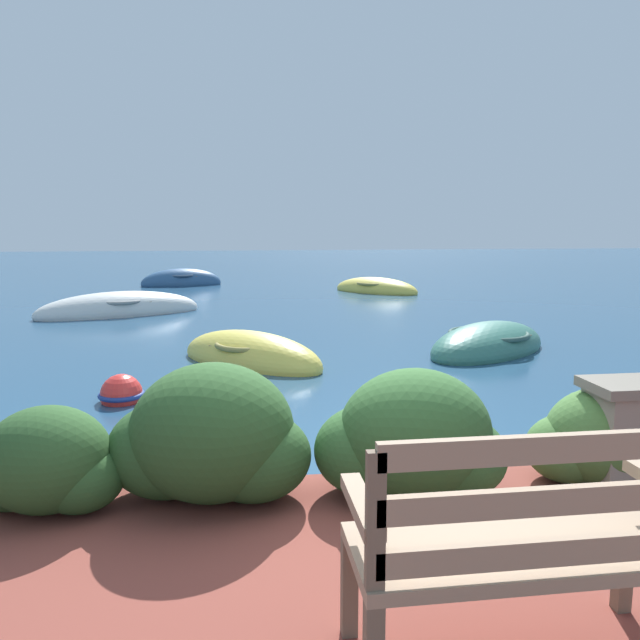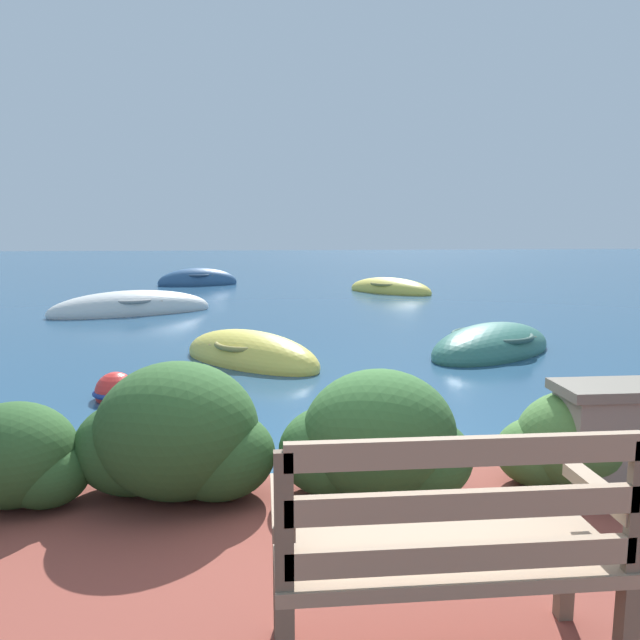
{
  "view_description": "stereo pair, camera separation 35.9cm",
  "coord_description": "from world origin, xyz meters",
  "px_view_note": "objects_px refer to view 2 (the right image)",
  "views": [
    {
      "loc": [
        -0.66,
        -3.74,
        1.8
      ],
      "look_at": [
        0.46,
        4.4,
        0.53
      ],
      "focal_mm": 35.0,
      "sensor_mm": 36.0,
      "label": 1
    },
    {
      "loc": [
        -0.3,
        -3.78,
        1.8
      ],
      "look_at": [
        0.46,
        4.4,
        0.53
      ],
      "focal_mm": 35.0,
      "sensor_mm": 36.0,
      "label": 2
    }
  ],
  "objects_px": {
    "rowboat_far": "(131,310)",
    "rowboat_distant": "(198,282)",
    "park_bench": "(448,546)",
    "rowboat_mid": "(491,348)",
    "mooring_buoy": "(116,392)",
    "rowboat_outer": "(390,290)",
    "rowboat_nearest": "(251,357)"
  },
  "relations": [
    {
      "from": "rowboat_nearest",
      "to": "rowboat_outer",
      "type": "distance_m",
      "value": 8.95
    },
    {
      "from": "rowboat_nearest",
      "to": "rowboat_far",
      "type": "xyz_separation_m",
      "value": [
        -2.49,
        4.78,
        0.0
      ]
    },
    {
      "from": "park_bench",
      "to": "rowboat_mid",
      "type": "distance_m",
      "value": 6.93
    },
    {
      "from": "rowboat_distant",
      "to": "rowboat_mid",
      "type": "bearing_deg",
      "value": -76.55
    },
    {
      "from": "rowboat_far",
      "to": "rowboat_outer",
      "type": "bearing_deg",
      "value": 6.8
    },
    {
      "from": "park_bench",
      "to": "rowboat_far",
      "type": "height_order",
      "value": "park_bench"
    },
    {
      "from": "park_bench",
      "to": "rowboat_distant",
      "type": "height_order",
      "value": "park_bench"
    },
    {
      "from": "rowboat_nearest",
      "to": "mooring_buoy",
      "type": "relative_size",
      "value": 4.84
    },
    {
      "from": "rowboat_outer",
      "to": "rowboat_distant",
      "type": "height_order",
      "value": "rowboat_distant"
    },
    {
      "from": "rowboat_far",
      "to": "rowboat_nearest",
      "type": "bearing_deg",
      "value": -85.21
    },
    {
      "from": "rowboat_nearest",
      "to": "rowboat_outer",
      "type": "relative_size",
      "value": 0.88
    },
    {
      "from": "rowboat_mid",
      "to": "rowboat_distant",
      "type": "xyz_separation_m",
      "value": [
        -5.13,
        10.48,
        0.01
      ]
    },
    {
      "from": "park_bench",
      "to": "rowboat_outer",
      "type": "xyz_separation_m",
      "value": [
        2.76,
        14.32,
        -0.64
      ]
    },
    {
      "from": "rowboat_distant",
      "to": "rowboat_nearest",
      "type": "bearing_deg",
      "value": -93.36
    },
    {
      "from": "rowboat_outer",
      "to": "rowboat_nearest",
      "type": "bearing_deg",
      "value": 113.82
    },
    {
      "from": "rowboat_far",
      "to": "mooring_buoy",
      "type": "xyz_separation_m",
      "value": [
        1.13,
        -6.42,
        0.01
      ]
    },
    {
      "from": "rowboat_far",
      "to": "rowboat_distant",
      "type": "height_order",
      "value": "rowboat_distant"
    },
    {
      "from": "park_bench",
      "to": "rowboat_mid",
      "type": "relative_size",
      "value": 0.47
    },
    {
      "from": "rowboat_outer",
      "to": "rowboat_mid",
      "type": "bearing_deg",
      "value": 135.91
    },
    {
      "from": "rowboat_nearest",
      "to": "rowboat_distant",
      "type": "xyz_separation_m",
      "value": [
        -1.75,
        10.77,
        0.01
      ]
    },
    {
      "from": "rowboat_nearest",
      "to": "rowboat_distant",
      "type": "distance_m",
      "value": 10.91
    },
    {
      "from": "rowboat_mid",
      "to": "rowboat_far",
      "type": "bearing_deg",
      "value": 104.39
    },
    {
      "from": "rowboat_outer",
      "to": "rowboat_distant",
      "type": "distance_m",
      "value": 5.89
    },
    {
      "from": "rowboat_mid",
      "to": "rowboat_outer",
      "type": "relative_size",
      "value": 1.0
    },
    {
      "from": "park_bench",
      "to": "rowboat_nearest",
      "type": "distance_m",
      "value": 6.2
    },
    {
      "from": "park_bench",
      "to": "rowboat_outer",
      "type": "bearing_deg",
      "value": 79.37
    },
    {
      "from": "rowboat_nearest",
      "to": "rowboat_distant",
      "type": "bearing_deg",
      "value": -35.43
    },
    {
      "from": "rowboat_distant",
      "to": "mooring_buoy",
      "type": "distance_m",
      "value": 12.41
    },
    {
      "from": "park_bench",
      "to": "rowboat_nearest",
      "type": "height_order",
      "value": "park_bench"
    },
    {
      "from": "mooring_buoy",
      "to": "rowboat_nearest",
      "type": "bearing_deg",
      "value": 50.23
    },
    {
      "from": "rowboat_mid",
      "to": "mooring_buoy",
      "type": "distance_m",
      "value": 5.11
    },
    {
      "from": "park_bench",
      "to": "mooring_buoy",
      "type": "relative_size",
      "value": 2.6
    }
  ]
}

